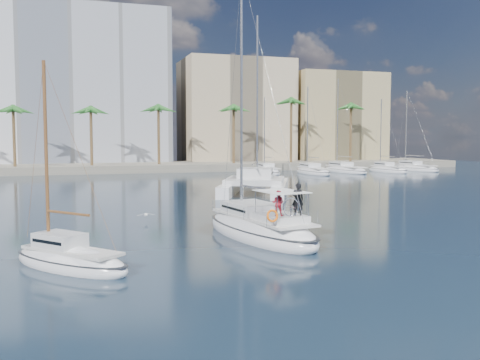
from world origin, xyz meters
name	(u,v)px	position (x,y,z in m)	size (l,w,h in m)	color
ground	(232,236)	(0.00, 0.00, 0.00)	(160.00, 160.00, 0.00)	black
quay	(124,167)	(0.00, 61.00, 0.60)	(120.00, 14.00, 1.20)	gray
building_modern	(47,89)	(-12.00, 73.00, 14.00)	(42.00, 16.00, 28.00)	silver
building_beige	(235,114)	(22.00, 70.00, 10.00)	(20.00, 14.00, 20.00)	tan
building_tan_right	(334,120)	(42.00, 68.00, 9.00)	(18.00, 12.00, 18.00)	tan
palm_centre	(125,107)	(0.00, 57.00, 10.28)	(3.60, 3.60, 12.30)	brown
palm_right	(323,110)	(34.00, 57.00, 10.28)	(3.60, 3.60, 12.30)	brown
main_sloop	(260,228)	(1.41, -0.67, 0.51)	(4.97, 11.07, 15.86)	white
small_sloop	(69,259)	(-8.66, -4.81, 0.37)	(5.71, 6.28, 9.32)	white
catamaran	(255,182)	(8.88, 21.20, 1.15)	(10.52, 13.52, 17.63)	white
seagull	(146,215)	(-3.81, 6.93, 0.43)	(1.16, 0.50, 0.21)	silver
moored_yacht_a	(268,174)	(20.00, 47.00, 0.00)	(2.72, 9.35, 11.90)	white
moored_yacht_b	(313,174)	(26.50, 45.00, 0.00)	(3.14, 10.78, 13.72)	white
moored_yacht_c	(345,172)	(33.00, 47.00, 0.00)	(3.55, 12.21, 15.54)	white
moored_yacht_d	(387,172)	(39.50, 45.00, 0.00)	(2.72, 9.35, 11.90)	white
moored_yacht_e	(415,171)	(46.00, 47.00, 0.00)	(3.14, 10.78, 13.72)	white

